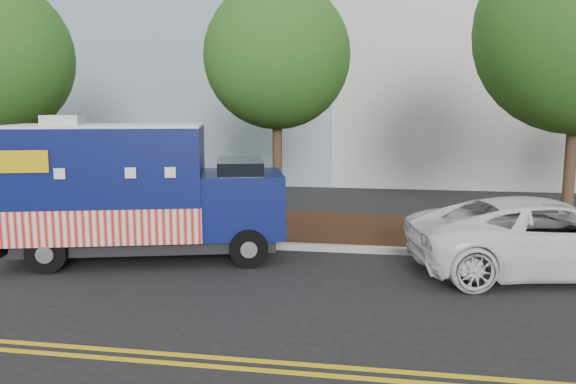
# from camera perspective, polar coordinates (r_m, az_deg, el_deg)

# --- Properties ---
(ground) EXTENTS (120.00, 120.00, 0.00)m
(ground) POSITION_cam_1_polar(r_m,az_deg,el_deg) (12.34, -10.27, -6.96)
(ground) COLOR black
(ground) RESTS_ON ground
(curb) EXTENTS (120.00, 0.18, 0.15)m
(curb) POSITION_cam_1_polar(r_m,az_deg,el_deg) (13.60, -8.27, -5.14)
(curb) COLOR #9E9E99
(curb) RESTS_ON ground
(mulch_strip) EXTENTS (120.00, 4.00, 0.15)m
(mulch_strip) POSITION_cam_1_polar(r_m,az_deg,el_deg) (15.56, -5.89, -3.37)
(mulch_strip) COLOR black
(mulch_strip) RESTS_ON ground
(centerline_near) EXTENTS (120.00, 0.10, 0.01)m
(centerline_near) POSITION_cam_1_polar(r_m,az_deg,el_deg) (8.52, -20.83, -14.49)
(centerline_near) COLOR gold
(centerline_near) RESTS_ON ground
(centerline_far) EXTENTS (120.00, 0.10, 0.01)m
(centerline_far) POSITION_cam_1_polar(r_m,az_deg,el_deg) (8.32, -21.73, -15.10)
(centerline_far) COLOR gold
(centerline_far) RESTS_ON ground
(tree_b) EXTENTS (3.84, 3.84, 6.54)m
(tree_b) POSITION_cam_1_polar(r_m,az_deg,el_deg) (15.09, -1.12, 13.62)
(tree_b) COLOR #38281C
(tree_b) RESTS_ON ground
(sign_post) EXTENTS (0.06, 0.06, 2.40)m
(sign_post) POSITION_cam_1_polar(r_m,az_deg,el_deg) (15.14, -20.33, 0.14)
(sign_post) COLOR #473828
(sign_post) RESTS_ON ground
(food_truck) EXTENTS (6.26, 3.64, 3.12)m
(food_truck) POSITION_cam_1_polar(r_m,az_deg,el_deg) (12.60, -15.40, -0.24)
(food_truck) COLOR black
(food_truck) RESTS_ON ground
(white_car) EXTENTS (5.82, 3.56, 1.51)m
(white_car) POSITION_cam_1_polar(r_m,az_deg,el_deg) (12.22, 24.95, -4.13)
(white_car) COLOR white
(white_car) RESTS_ON ground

